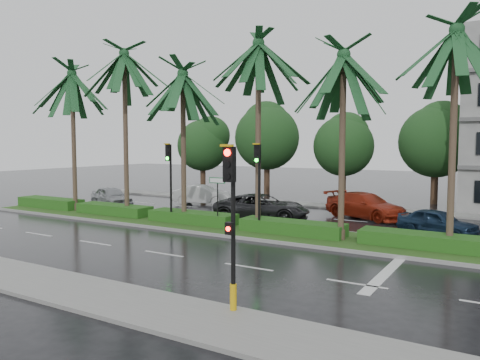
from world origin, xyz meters
The scene contains 17 objects.
ground centered at (0.00, 0.00, 0.00)m, with size 120.00×120.00×0.00m, color black.
near_sidewalk centered at (0.00, -10.20, 0.06)m, with size 40.00×2.40×0.12m, color slate.
far_sidewalk centered at (0.00, 12.00, 0.06)m, with size 40.00×2.00×0.12m, color slate.
median centered at (0.00, 1.00, 0.08)m, with size 36.00×4.00×0.15m.
hedge centered at (0.00, 1.00, 0.45)m, with size 35.20×1.40×0.60m.
lane_markings centered at (3.04, -0.43, 0.01)m, with size 34.00×13.06×0.01m.
palm_row centered at (-1.25, 1.02, 8.32)m, with size 26.30×4.20×10.49m.
signal_near centered at (6.00, -9.39, 2.50)m, with size 0.34×0.45×4.36m.
signal_median_left centered at (-4.00, 0.30, 3.00)m, with size 0.34×0.42×4.36m.
signal_median_right centered at (1.50, 0.30, 3.00)m, with size 0.34×0.42×4.36m.
street_sign centered at (-1.00, 0.48, 2.12)m, with size 0.95×0.09×2.60m.
bg_trees centered at (-0.50, 17.59, 4.84)m, with size 32.89×5.73×8.28m.
car_silver centered at (-12.43, 4.09, 0.72)m, with size 4.23×1.70×1.44m, color #989B9F.
car_white centered at (-7.68, 8.53, 0.71)m, with size 4.31×1.50×1.42m, color #B5B5B5.
car_darkgrey centered at (-0.50, 4.44, 0.77)m, with size 5.55×2.56×1.54m, color #232426.
car_red centered at (4.50, 8.32, 0.77)m, with size 5.28×2.15×1.53m, color maroon.
car_blue centered at (9.00, 4.90, 0.65)m, with size 3.80×1.53×1.29m, color #162944.
Camera 1 is at (12.32, -19.53, 4.50)m, focal length 35.00 mm.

